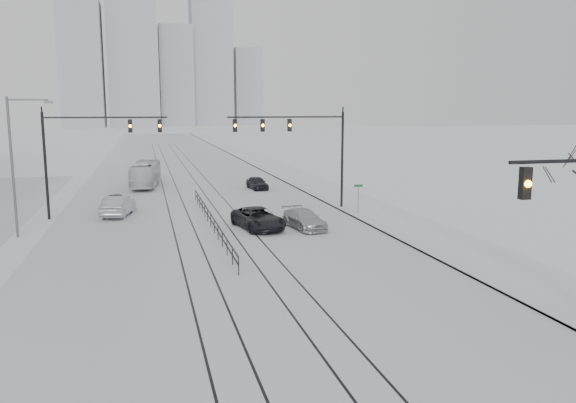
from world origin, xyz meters
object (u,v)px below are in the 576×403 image
object	(u,v)px
sedan_sb_inner	(115,202)
sedan_nb_front	(258,219)
sedan_nb_right	(304,219)
sedan_nb_far	(257,183)
box_truck	(146,174)
sedan_sb_outer	(118,206)

from	to	relation	value
sedan_sb_inner	sedan_nb_front	size ratio (longest dim) A/B	0.79
sedan_nb_right	sedan_nb_far	xyz separation A→B (m)	(0.61, 19.96, -0.00)
sedan_nb_right	sedan_nb_far	world-z (taller)	sedan_nb_right
sedan_nb_far	box_truck	xyz separation A→B (m)	(-11.17, 4.83, 0.67)
sedan_nb_front	box_truck	xyz separation A→B (m)	(-7.42, 24.05, 0.60)
sedan_sb_inner	sedan_nb_front	world-z (taller)	sedan_nb_front
sedan_nb_front	sedan_nb_far	world-z (taller)	sedan_nb_front
sedan_sb_outer	box_truck	size ratio (longest dim) A/B	0.50
sedan_nb_far	box_truck	distance (m)	12.19
sedan_nb_front	sedan_nb_right	bearing A→B (deg)	-24.68
sedan_sb_outer	sedan_nb_front	size ratio (longest dim) A/B	0.91
sedan_sb_inner	sedan_nb_front	xyz separation A→B (m)	(9.93, -10.03, 0.02)
sedan_nb_far	box_truck	size ratio (longest dim) A/B	0.40
sedan_sb_inner	box_truck	bearing A→B (deg)	-100.05
sedan_nb_far	sedan_sb_outer	bearing A→B (deg)	-144.92
sedan_sb_inner	sedan_nb_far	bearing A→B (deg)	-146.01
sedan_nb_far	sedan_nb_front	bearing A→B (deg)	-107.49
sedan_nb_front	sedan_nb_far	distance (m)	19.58
sedan_nb_far	sedan_nb_right	bearing A→B (deg)	-98.22
sedan_nb_front	sedan_nb_far	bearing A→B (deg)	67.60
sedan_sb_inner	sedan_nb_right	xyz separation A→B (m)	(13.06, -10.77, -0.04)
sedan_nb_right	sedan_sb_inner	bearing A→B (deg)	131.16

